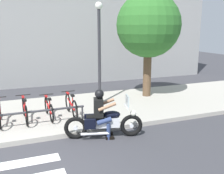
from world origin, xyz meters
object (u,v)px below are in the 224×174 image
(rider, at_px, (101,110))
(bike_rack, at_px, (26,114))
(bicycle_4, at_px, (71,105))
(bicycle_2, at_px, (25,110))
(bicycle_3, at_px, (49,108))
(street_lamp, at_px, (99,45))
(motorcycle, at_px, (104,122))
(tree_near_rack, at_px, (148,26))

(rider, relative_size, bike_rack, 0.40)
(bike_rack, bearing_deg, bicycle_4, 19.81)
(bicycle_2, bearing_deg, bicycle_3, 0.04)
(bicycle_2, height_order, street_lamp, street_lamp)
(bike_rack, height_order, street_lamp, street_lamp)
(motorcycle, bearing_deg, bike_rack, 146.90)
(motorcycle, xyz_separation_m, rider, (-0.07, 0.02, 0.37))
(rider, relative_size, bicycle_4, 0.89)
(motorcycle, distance_m, tree_near_rack, 5.41)
(bicycle_2, xyz_separation_m, bike_rack, (0.00, -0.55, 0.05))
(motorcycle, xyz_separation_m, bicycle_2, (-2.07, 1.91, 0.05))
(bicycle_3, distance_m, bicycle_4, 0.77)
(bike_rack, distance_m, street_lamp, 3.86)
(tree_near_rack, bearing_deg, street_lamp, -170.40)
(rider, relative_size, bicycle_3, 0.89)
(bike_rack, bearing_deg, motorcycle, -33.10)
(street_lamp, bearing_deg, bike_rack, -151.71)
(bicycle_2, height_order, bike_rack, bicycle_2)
(tree_near_rack, bearing_deg, bicycle_3, -162.51)
(bicycle_2, distance_m, bike_rack, 0.56)
(bicycle_2, height_order, tree_near_rack, tree_near_rack)
(bicycle_2, relative_size, tree_near_rack, 0.37)
(bicycle_4, distance_m, bike_rack, 1.63)
(bicycle_2, bearing_deg, bicycle_4, -0.01)
(rider, distance_m, bicycle_3, 2.28)
(rider, height_order, tree_near_rack, tree_near_rack)
(bicycle_3, xyz_separation_m, bike_rack, (-0.77, -0.55, 0.07))
(motorcycle, height_order, bicycle_3, motorcycle)
(motorcycle, relative_size, bike_rack, 0.61)
(rider, xyz_separation_m, bicycle_4, (-0.46, 1.88, -0.33))
(rider, bearing_deg, bike_rack, 146.41)
(rider, bearing_deg, motorcycle, -17.49)
(bicycle_2, distance_m, bicycle_3, 0.77)
(bicycle_2, xyz_separation_m, street_lamp, (2.95, 1.03, 1.99))
(rider, bearing_deg, bicycle_2, 136.75)
(bicycle_2, height_order, bicycle_3, bicycle_2)
(bicycle_3, relative_size, tree_near_rack, 0.35)
(motorcycle, xyz_separation_m, bicycle_3, (-1.31, 1.91, 0.03))
(street_lamp, bearing_deg, bicycle_2, -160.70)
(bicycle_2, distance_m, bicycle_4, 1.54)
(bicycle_3, height_order, bike_rack, bicycle_3)
(motorcycle, relative_size, bicycle_2, 1.30)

